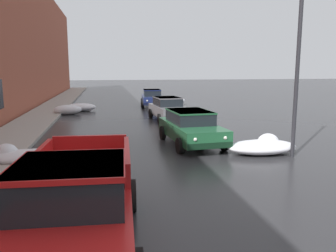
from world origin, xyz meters
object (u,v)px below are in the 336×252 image
object	(u,v)px
sedan_green_parked_kerbside_close	(191,127)
sedan_darkblue_parked_far_down_block	(152,98)
street_lamp_post	(298,52)
sedan_grey_parked_kerbside_mid	(168,108)
pickup_truck_red_approaching_near_lane	(77,203)

from	to	relation	value
sedan_green_parked_kerbside_close	sedan_darkblue_parked_far_down_block	xyz separation A→B (m)	(0.42, 14.85, -0.00)
sedan_green_parked_kerbside_close	street_lamp_post	world-z (taller)	street_lamp_post
sedan_green_parked_kerbside_close	sedan_darkblue_parked_far_down_block	size ratio (longest dim) A/B	1.03
sedan_grey_parked_kerbside_mid	pickup_truck_red_approaching_near_lane	bearing A→B (deg)	-106.26
sedan_green_parked_kerbside_close	street_lamp_post	distance (m)	5.04
sedan_grey_parked_kerbside_mid	sedan_darkblue_parked_far_down_block	bearing A→B (deg)	89.22
pickup_truck_red_approaching_near_lane	sedan_darkblue_parked_far_down_block	distance (m)	23.19
street_lamp_post	sedan_green_parked_kerbside_close	bearing A→B (deg)	139.54
sedan_green_parked_kerbside_close	sedan_darkblue_parked_far_down_block	world-z (taller)	same
sedan_grey_parked_kerbside_mid	street_lamp_post	xyz separation A→B (m)	(2.80, -9.54, 2.96)
sedan_darkblue_parked_far_down_block	street_lamp_post	bearing A→B (deg)	-81.25
pickup_truck_red_approaching_near_lane	sedan_green_parked_kerbside_close	bearing A→B (deg)	63.13
pickup_truck_red_approaching_near_lane	sedan_darkblue_parked_far_down_block	xyz separation A→B (m)	(4.43, 22.76, -0.13)
sedan_darkblue_parked_far_down_block	sedan_grey_parked_kerbside_mid	bearing A→B (deg)	-90.78
pickup_truck_red_approaching_near_lane	sedan_darkblue_parked_far_down_block	size ratio (longest dim) A/B	1.18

